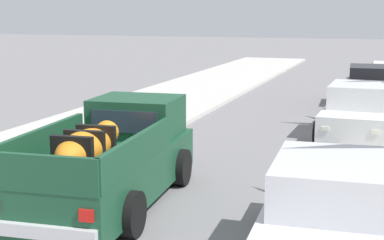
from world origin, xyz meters
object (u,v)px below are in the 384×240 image
(car_right_near, at_px, (357,113))
(car_left_mid, at_px, (329,214))
(pickup_truck, at_px, (111,160))
(car_left_near, at_px, (370,88))

(car_right_near, height_order, car_left_mid, same)
(pickup_truck, xyz_separation_m, car_left_mid, (4.16, -1.43, -0.10))
(car_left_near, bearing_deg, car_right_near, -91.25)
(car_left_near, relative_size, car_right_near, 1.01)
(pickup_truck, distance_m, car_left_mid, 4.40)
(car_left_near, height_order, car_right_near, same)
(car_right_near, bearing_deg, car_left_mid, -89.25)
(car_left_near, xyz_separation_m, car_left_mid, (-0.01, -14.92, 0.00))
(car_left_near, distance_m, car_left_mid, 14.92)
(pickup_truck, distance_m, car_right_near, 8.53)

